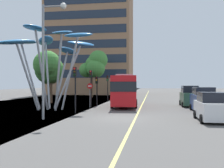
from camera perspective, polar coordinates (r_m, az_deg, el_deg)
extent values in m
cube|color=#54514F|center=(19.60, 1.82, -7.54)|extent=(120.00, 240.00, 0.10)
cube|color=#E0D666|center=(19.50, 5.04, -7.44)|extent=(0.16, 144.00, 0.01)
cube|color=red|center=(30.06, 2.70, -1.25)|extent=(3.34, 10.88, 2.98)
cube|color=black|center=(30.05, 2.70, -0.46)|extent=(3.37, 10.99, 0.95)
cube|color=yellow|center=(35.35, 2.88, 0.88)|extent=(1.35, 0.21, 0.36)
cube|color=#B2B2B7|center=(30.06, 2.70, 1.81)|extent=(2.14, 3.89, 0.24)
cylinder|color=black|center=(33.43, 4.92, -3.44)|extent=(0.36, 0.98, 0.96)
cylinder|color=black|center=(33.48, 0.72, -3.44)|extent=(0.36, 0.98, 0.96)
cylinder|color=black|center=(27.18, 5.16, -4.27)|extent=(0.36, 0.98, 0.96)
cylinder|color=black|center=(27.24, 0.00, -4.26)|extent=(0.36, 0.98, 0.96)
cylinder|color=#9EA0A5|center=(25.63, -9.05, 2.38)|extent=(1.96, 0.65, 7.19)
ellipsoid|color=#388EDB|center=(25.57, -7.32, 10.44)|extent=(3.24, 2.12, 0.62)
cylinder|color=#9EA0A5|center=(27.38, -9.34, 1.81)|extent=(2.47, 1.92, 6.81)
ellipsoid|color=#2D7FD1|center=(28.16, -6.66, 8.65)|extent=(3.17, 2.84, 0.81)
cylinder|color=#9EA0A5|center=(28.60, -10.84, 1.21)|extent=(0.75, 2.87, 6.28)
ellipsoid|color=#388EDB|center=(29.99, -9.52, 7.10)|extent=(1.98, 3.43, 0.87)
cylinder|color=#9EA0A5|center=(28.59, -13.75, 2.23)|extent=(1.58, 2.35, 7.29)
ellipsoid|color=#4CA3E5|center=(30.15, -14.15, 9.02)|extent=(3.20, 3.90, 0.94)
cylinder|color=#9EA0A5|center=(27.89, -17.24, 1.77)|extent=(2.27, 0.36, 6.79)
ellipsoid|color=#4CA3E5|center=(28.71, -19.06, 8.47)|extent=(3.99, 1.45, 0.38)
cylinder|color=#9EA0A5|center=(25.77, -17.78, 1.43)|extent=(1.63, 1.92, 6.37)
ellipsoid|color=#4299E0|center=(25.62, -19.99, 8.52)|extent=(3.39, 3.68, 0.99)
cylinder|color=#9EA0A5|center=(25.49, -14.95, 2.81)|extent=(0.54, 2.25, 7.57)
ellipsoid|color=#388EDB|center=(25.09, -16.24, 11.50)|extent=(1.81, 3.24, 0.41)
cylinder|color=#9EA0A5|center=(24.79, -11.45, 2.43)|extent=(1.30, 1.46, 7.16)
ellipsoid|color=#2D7FD1|center=(24.47, -10.79, 10.86)|extent=(3.40, 3.66, 0.86)
cylinder|color=black|center=(22.94, -7.91, -1.33)|extent=(0.12, 0.12, 3.96)
cube|color=black|center=(22.82, -8.01, 2.64)|extent=(0.28, 0.24, 0.80)
sphere|color=red|center=(22.71, -8.11, 3.31)|extent=(0.18, 0.18, 0.18)
sphere|color=#3A2707|center=(22.69, -8.11, 2.65)|extent=(0.18, 0.18, 0.18)
sphere|color=black|center=(22.68, -8.11, 1.99)|extent=(0.18, 0.18, 0.18)
cylinder|color=black|center=(28.28, -4.54, -1.05)|extent=(0.12, 0.12, 3.96)
cube|color=black|center=(28.15, -4.61, 2.16)|extent=(0.28, 0.24, 0.80)
sphere|color=red|center=(28.03, -4.67, 2.70)|extent=(0.18, 0.18, 0.18)
sphere|color=#3A2707|center=(28.02, -4.67, 2.17)|extent=(0.18, 0.18, 0.18)
sphere|color=black|center=(28.02, -4.67, 1.64)|extent=(0.18, 0.18, 0.18)
cylinder|color=black|center=(29.96, -3.26, -1.58)|extent=(0.12, 0.12, 3.34)
cube|color=black|center=(29.81, -3.32, 0.85)|extent=(0.28, 0.24, 0.80)
sphere|color=#390706|center=(29.69, -3.37, 1.36)|extent=(0.18, 0.18, 0.18)
sphere|color=orange|center=(29.68, -3.37, 0.85)|extent=(0.18, 0.18, 0.18)
sphere|color=black|center=(29.68, -3.37, 0.35)|extent=(0.18, 0.18, 0.18)
cylinder|color=black|center=(38.78, -0.93, -0.89)|extent=(0.12, 0.12, 3.74)
cube|color=black|center=(38.64, -0.97, 1.28)|extent=(0.28, 0.24, 0.80)
sphere|color=#390706|center=(38.52, -1.00, 1.67)|extent=(0.18, 0.18, 0.18)
sphere|color=#3A2707|center=(38.51, -1.00, 1.28)|extent=(0.18, 0.18, 0.18)
sphere|color=green|center=(38.51, -1.00, 0.90)|extent=(0.18, 0.18, 0.18)
cube|color=silver|center=(19.31, 20.81, -5.29)|extent=(1.84, 4.21, 1.13)
cube|color=black|center=(19.25, 20.81, -2.64)|extent=(1.69, 2.32, 0.66)
cylinder|color=black|center=(20.83, 22.54, -6.12)|extent=(0.20, 0.60, 0.60)
cylinder|color=black|center=(20.47, 17.50, -6.23)|extent=(0.20, 0.60, 0.60)
cylinder|color=black|center=(17.91, 18.79, -7.14)|extent=(0.20, 0.60, 0.60)
cube|color=navy|center=(25.22, 19.08, -3.75)|extent=(1.76, 4.53, 1.36)
cube|color=black|center=(25.18, 19.09, -1.43)|extent=(1.62, 2.49, 0.68)
cylinder|color=black|center=(26.81, 20.40, -4.72)|extent=(0.20, 0.60, 0.60)
cylinder|color=black|center=(26.51, 16.66, -4.77)|extent=(0.20, 0.60, 0.60)
cylinder|color=black|center=(24.08, 21.76, -5.28)|extent=(0.20, 0.60, 0.60)
cylinder|color=black|center=(23.74, 17.60, -5.35)|extent=(0.20, 0.60, 0.60)
cube|color=#2D5138|center=(30.82, 16.38, -3.05)|extent=(1.76, 4.27, 1.36)
cube|color=black|center=(30.78, 16.38, -1.06)|extent=(1.62, 2.35, 0.78)
cylinder|color=black|center=(32.29, 17.62, -3.89)|extent=(0.20, 0.60, 0.60)
cylinder|color=black|center=(32.07, 14.50, -3.92)|extent=(0.20, 0.60, 0.60)
cylinder|color=black|center=(29.69, 18.41, -4.25)|extent=(0.20, 0.60, 0.60)
cylinder|color=black|center=(29.44, 15.02, -4.28)|extent=(0.20, 0.60, 0.60)
cylinder|color=gray|center=(19.47, -14.63, 4.60)|extent=(0.18, 0.18, 8.16)
cylinder|color=gray|center=(19.88, -12.57, 16.03)|extent=(1.50, 0.12, 0.12)
sphere|color=silver|center=(19.63, -10.45, 16.24)|extent=(0.44, 0.44, 0.44)
cylinder|color=brown|center=(35.40, -13.09, -1.42)|extent=(0.45, 0.45, 3.21)
sphere|color=#428438|center=(35.26, -13.80, 4.10)|extent=(3.60, 3.60, 3.60)
sphere|color=#428438|center=(35.83, -13.36, 3.01)|extent=(3.81, 3.81, 3.81)
sphere|color=#428438|center=(35.99, -13.92, 4.48)|extent=(2.47, 2.47, 2.47)
cylinder|color=brown|center=(48.90, -4.40, -0.56)|extent=(0.40, 0.40, 3.95)
sphere|color=#428438|center=(49.62, -5.51, 3.02)|extent=(2.78, 2.78, 2.78)
sphere|color=#428438|center=(49.24, -3.68, 4.17)|extent=(3.62, 3.62, 3.62)
sphere|color=#428438|center=(48.98, -3.01, 5.21)|extent=(3.54, 3.54, 3.54)
sphere|color=#428438|center=(48.28, -3.54, 3.37)|extent=(3.39, 3.39, 3.39)
cylinder|color=gray|center=(28.12, -4.78, -2.46)|extent=(0.08, 0.08, 2.59)
cylinder|color=red|center=(28.06, -4.80, -0.43)|extent=(0.60, 0.03, 0.60)
cube|color=white|center=(28.03, -4.81, -0.44)|extent=(0.40, 0.04, 0.11)
cube|color=#936B4C|center=(64.74, -4.69, 9.42)|extent=(19.76, 11.39, 26.02)
cube|color=#1E2838|center=(58.38, -5.99, 2.25)|extent=(18.58, 0.08, 1.82)
cube|color=#1E2838|center=(58.59, -5.99, 5.42)|extent=(18.58, 0.08, 1.82)
cube|color=#1E2838|center=(58.98, -5.99, 8.57)|extent=(18.58, 0.08, 1.82)
cube|color=#1E2838|center=(59.55, -6.00, 11.67)|extent=(18.58, 0.08, 1.82)
cube|color=#1E2838|center=(60.28, -6.00, 14.70)|extent=(18.58, 0.08, 1.82)
cube|color=#1E2838|center=(61.18, -6.00, 17.65)|extent=(18.58, 0.08, 1.82)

